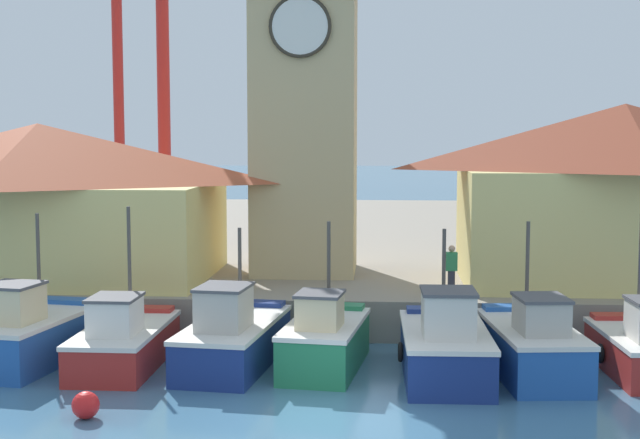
{
  "coord_description": "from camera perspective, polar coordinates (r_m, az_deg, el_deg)",
  "views": [
    {
      "loc": [
        1.2,
        -19.02,
        6.25
      ],
      "look_at": [
        -0.78,
        9.03,
        3.5
      ],
      "focal_mm": 50.0,
      "sensor_mm": 36.0,
      "label": 1
    }
  ],
  "objects": [
    {
      "name": "ground_plane",
      "position": [
        20.06,
        0.42,
        -12.57
      ],
      "size": [
        300.0,
        300.0,
        0.0
      ],
      "primitive_type": "plane",
      "color": "teal"
    },
    {
      "name": "quay_wharf",
      "position": [
        46.42,
        2.53,
        -1.38
      ],
      "size": [
        120.0,
        40.0,
        1.26
      ],
      "primitive_type": "cube",
      "color": "gray",
      "rests_on": "ground"
    },
    {
      "name": "fishing_boat_far_left",
      "position": [
        25.49,
        -18.15,
        -7.01
      ],
      "size": [
        2.83,
        4.71,
        4.05
      ],
      "color": "#2356A8",
      "rests_on": "ground"
    },
    {
      "name": "fishing_boat_left_outer",
      "position": [
        24.61,
        -12.43,
        -7.58
      ],
      "size": [
        2.09,
        4.78,
        4.25
      ],
      "color": "#AD2823",
      "rests_on": "ground"
    },
    {
      "name": "fishing_boat_left_inner",
      "position": [
        24.17,
        -5.59,
        -7.52
      ],
      "size": [
        2.62,
        5.32,
        3.67
      ],
      "color": "navy",
      "rests_on": "ground"
    },
    {
      "name": "fishing_boat_mid_left",
      "position": [
        23.76,
        0.3,
        -7.72
      ],
      "size": [
        2.35,
        4.34,
        3.89
      ],
      "color": "#237A4C",
      "rests_on": "ground"
    },
    {
      "name": "fishing_boat_center",
      "position": [
        23.17,
        8.0,
        -8.04
      ],
      "size": [
        2.3,
        4.82,
        3.76
      ],
      "color": "navy",
      "rests_on": "ground"
    },
    {
      "name": "fishing_boat_mid_right",
      "position": [
        23.85,
        13.41,
        -7.82
      ],
      "size": [
        2.43,
        4.87,
        3.93
      ],
      "color": "#2356A8",
      "rests_on": "ground"
    },
    {
      "name": "clock_tower",
      "position": [
        31.77,
        -0.97,
        8.63
      ],
      "size": [
        4.08,
        4.08,
        14.35
      ],
      "color": "tan",
      "rests_on": "quay_wharf"
    },
    {
      "name": "warehouse_left",
      "position": [
        32.3,
        -17.51,
        1.27
      ],
      "size": [
        12.24,
        7.38,
        5.31
      ],
      "color": "#E5D17A",
      "rests_on": "quay_wharf"
    },
    {
      "name": "warehouse_right",
      "position": [
        30.82,
        18.82,
        1.65
      ],
      "size": [
        10.76,
        5.81,
        5.93
      ],
      "color": "#E5D17A",
      "rests_on": "quay_wharf"
    },
    {
      "name": "port_crane_near",
      "position": [
        49.17,
        -12.76,
        7.76
      ],
      "size": [
        2.79,
        8.75,
        17.89
      ],
      "color": "maroon",
      "rests_on": "quay_wharf"
    },
    {
      "name": "port_crane_far",
      "position": [
        40.18,
        -9.95,
        6.91
      ],
      "size": [
        2.18,
        7.01,
        16.78
      ],
      "color": "maroon",
      "rests_on": "quay_wharf"
    },
    {
      "name": "mooring_buoy",
      "position": [
        20.56,
        -14.77,
        -11.42
      ],
      "size": [
        0.61,
        0.61,
        0.61
      ],
      "primitive_type": "sphere",
      "color": "red",
      "rests_on": "ground"
    },
    {
      "name": "dock_worker_near_tower",
      "position": [
        27.16,
        8.41,
        -3.26
      ],
      "size": [
        0.34,
        0.22,
        1.62
      ],
      "color": "#33333D",
      "rests_on": "quay_wharf"
    }
  ]
}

